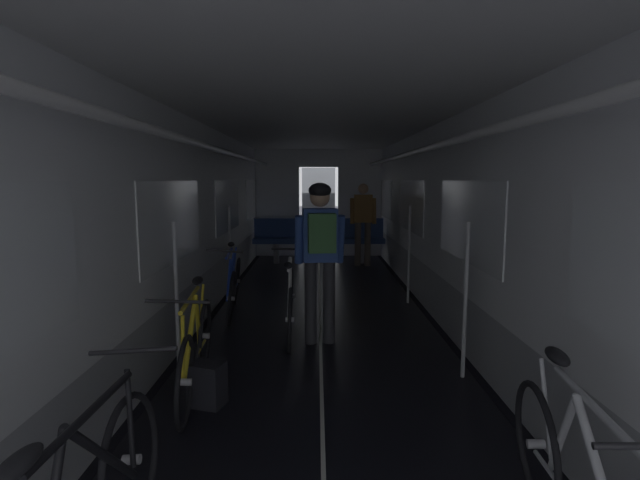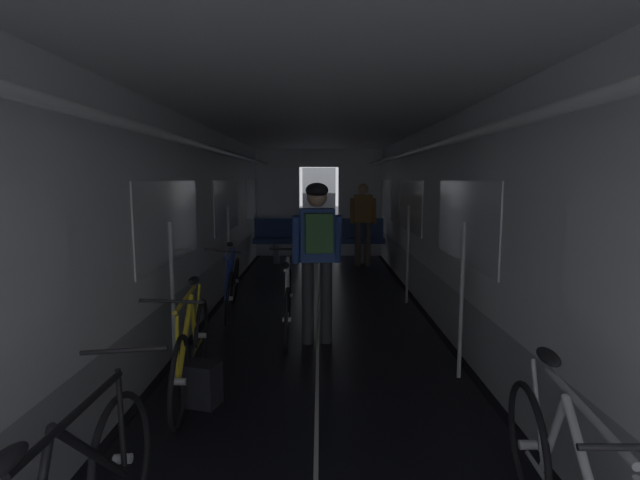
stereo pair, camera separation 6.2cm
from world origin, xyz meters
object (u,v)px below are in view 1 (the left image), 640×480
object	(u,v)px
bicycle_yellow	(196,350)
person_standing_near_bench	(363,219)
bicycle_white_in_aisle	(290,303)
backpack_on_floor	(207,384)
bench_seat_far_left	(276,236)
bench_seat_far_right	(361,236)
bicycle_blue	(234,285)
person_cyclist_aisle	(320,245)

from	to	relation	value
bicycle_yellow	person_standing_near_bench	distance (m)	6.27
bicycle_white_in_aisle	backpack_on_floor	world-z (taller)	bicycle_white_in_aisle
bench_seat_far_left	bicycle_yellow	distance (m)	6.32
bench_seat_far_left	bench_seat_far_right	bearing A→B (deg)	0.00
bench_seat_far_right	bicycle_yellow	distance (m)	6.60
bench_seat_far_right	backpack_on_floor	bearing A→B (deg)	-105.46
bicycle_blue	bicycle_white_in_aisle	bearing A→B (deg)	-48.76
bicycle_blue	person_standing_near_bench	size ratio (longest dim) A/B	1.00
bicycle_blue	bicycle_white_in_aisle	world-z (taller)	bicycle_blue
bicycle_blue	backpack_on_floor	world-z (taller)	bicycle_blue
person_standing_near_bench	person_cyclist_aisle	bearing A→B (deg)	-100.90
bicycle_blue	bicycle_white_in_aisle	xyz separation A→B (m)	(0.80, -0.91, 0.00)
backpack_on_floor	person_standing_near_bench	bearing A→B (deg)	73.62
bicycle_blue	person_cyclist_aisle	xyz separation A→B (m)	(1.13, -1.17, 0.69)
bicycle_yellow	bicycle_blue	bearing A→B (deg)	92.53
person_standing_near_bench	backpack_on_floor	bearing A→B (deg)	-106.38
bench_seat_far_left	bicycle_yellow	size ratio (longest dim) A/B	0.58
bench_seat_far_right	bicycle_white_in_aisle	world-z (taller)	bench_seat_far_right
person_standing_near_bench	bicycle_blue	bearing A→B (deg)	-119.97
person_cyclist_aisle	backpack_on_floor	world-z (taller)	person_cyclist_aisle
bench_seat_far_left	person_standing_near_bench	xyz separation A→B (m)	(1.80, -0.38, 0.41)
bench_seat_far_left	bicycle_blue	size ratio (longest dim) A/B	0.58
bench_seat_far_left	person_cyclist_aisle	size ratio (longest dim) A/B	0.57
bicycle_white_in_aisle	backpack_on_floor	distance (m)	1.79
bench_seat_far_right	bench_seat_far_left	bearing A→B (deg)	180.00
bench_seat_far_left	bicycle_white_in_aisle	distance (m)	4.85
bench_seat_far_right	bicycle_white_in_aisle	distance (m)	4.97
bicycle_yellow	bicycle_white_in_aisle	xyz separation A→B (m)	(0.69, 1.50, 0.00)
bicycle_yellow	person_standing_near_bench	xyz separation A→B (m)	(1.93, 5.94, 0.59)
bicycle_blue	bicycle_yellow	world-z (taller)	bicycle_blue
person_cyclist_aisle	person_standing_near_bench	xyz separation A→B (m)	(0.91, 4.70, -0.10)
person_cyclist_aisle	bicycle_blue	bearing A→B (deg)	133.91
person_cyclist_aisle	bicycle_yellow	bearing A→B (deg)	-129.58
person_cyclist_aisle	bench_seat_far_right	bearing A→B (deg)	79.92
bicycle_blue	person_standing_near_bench	world-z (taller)	person_standing_near_bench
person_cyclist_aisle	bench_seat_far_left	bearing A→B (deg)	100.02
bicycle_white_in_aisle	bicycle_yellow	bearing A→B (deg)	-114.66
bench_seat_far_right	person_standing_near_bench	bearing A→B (deg)	-89.59
bicycle_white_in_aisle	person_cyclist_aisle	bearing A→B (deg)	-38.49
bicycle_yellow	backpack_on_floor	world-z (taller)	bicycle_yellow
person_cyclist_aisle	bicycle_white_in_aisle	size ratio (longest dim) A/B	1.02
bench_seat_far_left	person_standing_near_bench	distance (m)	1.89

